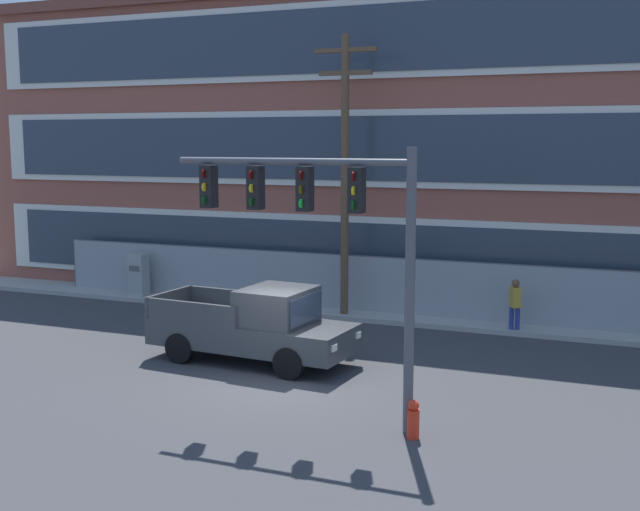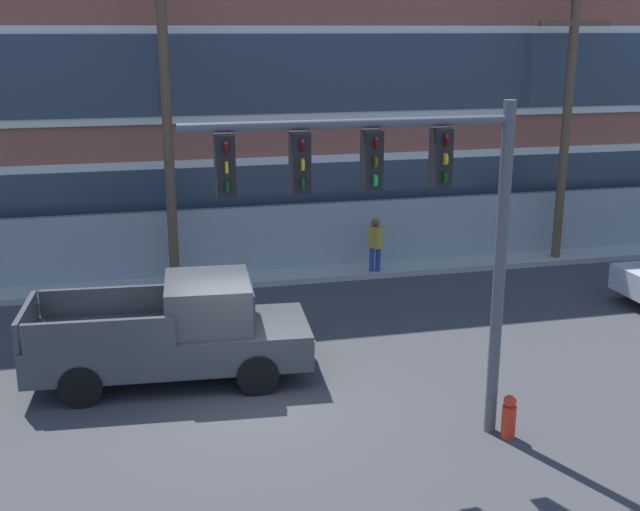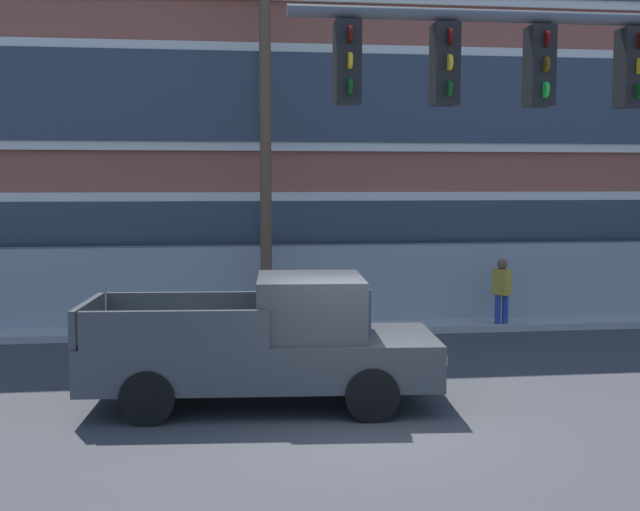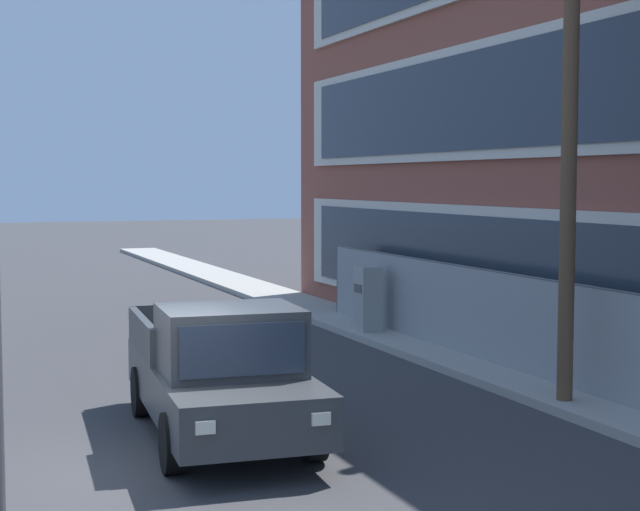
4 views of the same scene
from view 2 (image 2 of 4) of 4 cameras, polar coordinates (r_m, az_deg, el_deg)
The scene contains 10 objects.
ground_plane at distance 15.37m, azimuth -4.85°, elevation -10.12°, with size 160.00×160.00×0.00m, color #38383A.
sidewalk_building_side at distance 22.34m, azimuth -7.82°, elevation -1.58°, with size 80.00×1.86×0.16m, color #9E9B93.
brick_mill_building at distance 26.92m, azimuth -7.97°, elevation 13.22°, with size 36.51×9.78×11.07m.
chain_link_fence at distance 22.56m, azimuth -1.98°, elevation 1.23°, with size 29.47×0.06×2.01m.
traffic_signal_mast at distance 12.43m, azimuth 5.53°, elevation 4.17°, with size 5.21×0.43×5.65m.
pickup_truck_dark_grey at distance 16.03m, azimuth -10.15°, elevation -5.46°, with size 5.59×2.46×2.03m.
utility_pole_near_corner at distance 20.83m, azimuth -10.89°, elevation 10.70°, with size 2.08×0.26×9.08m.
utility_pole_midblock at distance 24.15m, azimuth 17.18°, elevation 9.85°, with size 2.51×0.26×8.05m.
pedestrian_near_cabinet at distance 22.29m, azimuth 3.95°, elevation 0.89°, with size 0.40×0.47×1.69m.
fire_hydrant at distance 14.19m, azimuth 13.28°, elevation -11.11°, with size 0.24×0.24×0.78m.
Camera 2 is at (-1.96, -13.68, 6.71)m, focal length 45.00 mm.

